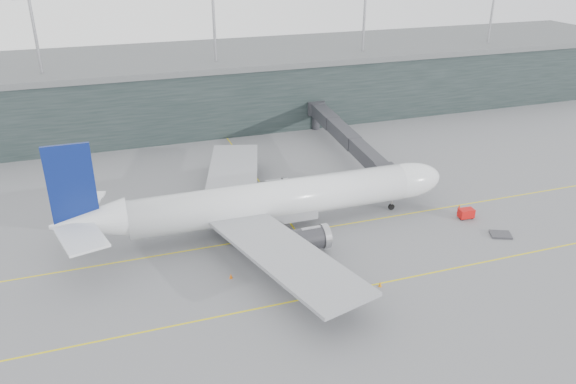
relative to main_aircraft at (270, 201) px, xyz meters
name	(u,v)px	position (x,y,z in m)	size (l,w,h in m)	color
ground	(257,225)	(-1.66, 1.69, -4.61)	(320.00, 320.00, 0.00)	slate
taxiline_a	(265,238)	(-1.66, -2.31, -4.60)	(160.00, 0.25, 0.02)	yellow
taxiline_b	(303,299)	(-1.66, -18.31, -4.60)	(160.00, 0.25, 0.02)	yellow
taxiline_lead_main	(253,173)	(3.34, 21.69, -4.60)	(0.25, 60.00, 0.02)	yellow
terminal	(188,87)	(-1.66, 59.69, 3.01)	(240.00, 36.00, 29.00)	black
main_aircraft	(270,201)	(0.00, 0.00, 0.00)	(58.42, 55.11, 16.44)	silver
jet_bridge	(338,132)	(21.93, 25.62, 0.17)	(6.82, 43.16, 6.39)	#2D2E33
gse_cart	(466,213)	(29.66, -6.54, -3.74)	(2.40, 1.62, 1.56)	red
baggage_dolly	(501,235)	(31.21, -12.94, -4.44)	(2.90, 2.32, 0.29)	#353539
uld_a	(201,200)	(-8.23, 11.18, -3.57)	(2.63, 2.36, 1.99)	#313136
uld_b	(213,192)	(-5.71, 14.19, -3.77)	(2.08, 1.83, 1.61)	#313136
uld_c	(231,192)	(-2.92, 13.14, -3.78)	(2.10, 1.89, 1.59)	#313136
cone_nose	(459,207)	(30.77, -3.27, -4.30)	(0.40, 0.40, 0.63)	red
cone_wing_stbd	(380,284)	(8.42, -18.91, -4.26)	(0.45, 0.45, 0.71)	orange
cone_wing_port	(274,187)	(4.94, 13.79, -4.28)	(0.42, 0.42, 0.67)	orange
cone_tail	(231,276)	(-8.79, -11.02, -4.27)	(0.43, 0.43, 0.68)	orange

